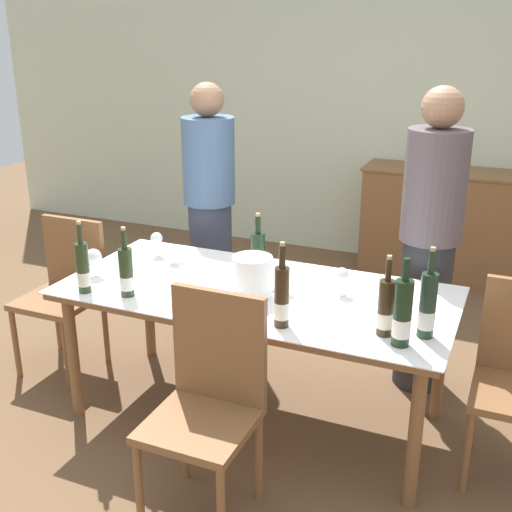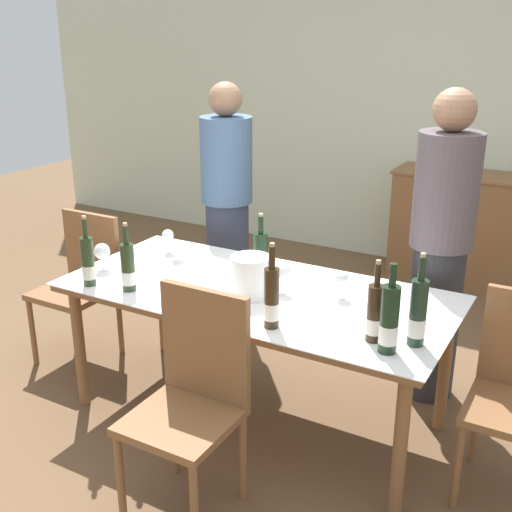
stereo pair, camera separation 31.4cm
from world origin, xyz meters
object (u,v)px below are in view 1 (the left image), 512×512
Objects in this scene: dining_table at (256,302)px; person_guest_left at (429,244)px; wine_bottle_4 at (427,306)px; person_host at (210,213)px; wine_bottle_5 at (126,273)px; wine_glass_2 at (157,240)px; chair_near_front at (209,393)px; wine_glass_4 at (342,276)px; wine_bottle_0 at (83,269)px; wine_bottle_2 at (402,315)px; wine_bottle_3 at (258,258)px; wine_glass_0 at (93,258)px; ice_bucket at (252,276)px; chair_left_end at (66,284)px; wine_bottle_1 at (386,309)px; wine_glass_3 at (176,266)px; wine_glass_1 at (282,272)px; wine_bottle_6 at (282,298)px; sideboard_cabinet at (448,224)px.

person_guest_left reaches higher than dining_table.
person_host reaches higher than wine_bottle_4.
person_host is (-0.13, 1.14, -0.02)m from wine_bottle_5.
chair_near_front reaches higher than wine_glass_2.
wine_bottle_4 is 2.87× the size of wine_glass_4.
wine_bottle_0 is 0.96m from chair_near_front.
wine_bottle_5 reaches higher than wine_glass_4.
wine_bottle_2 is 1.06× the size of wine_bottle_3.
wine_glass_0 is at bearing -100.03° from person_host.
ice_bucket is 0.88m from wine_glass_0.
person_guest_left is (2.01, 0.61, 0.33)m from chair_left_end.
person_host is at bearing 79.97° from wine_glass_0.
chair_near_front is (-0.70, -0.38, -0.32)m from wine_bottle_2.
ice_bucket is 0.54× the size of wine_bottle_2.
wine_bottle_1 is at bearing -18.48° from wine_glass_2.
wine_bottle_4 is (0.16, 0.05, 0.02)m from wine_bottle_1.
wine_glass_3 is 0.16× the size of chair_left_end.
wine_glass_2 is at bearing 166.19° from wine_glass_1.
wine_glass_2 is 1.26m from chair_near_front.
dining_table is 1.18× the size of person_host.
wine_glass_1 is 1.07× the size of wine_glass_2.
wine_bottle_5 is 0.90× the size of wine_bottle_6.
wine_bottle_4 is 1.26m from wine_glass_3.
wine_bottle_1 is 0.44m from wine_bottle_6.
wine_glass_2 is 0.98× the size of wine_glass_3.
wine_bottle_2 is at bearing -47.89° from wine_glass_4.
wine_glass_3 is at bearing -46.07° from wine_glass_2.
wine_bottle_0 reaches higher than wine_bottle_5.
wine_bottle_0 is 2.45× the size of wine_glass_0.
wine_bottle_2 is at bearing -27.46° from wine_bottle_3.
chair_near_front reaches higher than sideboard_cabinet.
wine_bottle_5 is 1.63m from person_guest_left.
wine_bottle_6 is at bearing 1.52° from wine_bottle_0.
sideboard_cabinet is at bearing 75.94° from dining_table.
dining_table is at bearing 10.65° from wine_glass_0.
person_host reaches higher than wine_bottle_1.
person_guest_left is (0.32, 0.58, 0.03)m from wine_glass_4.
wine_bottle_6 is 0.23× the size of person_host.
person_host is at bearing 129.25° from wine_bottle_6.
sideboard_cabinet is at bearing 84.67° from wine_glass_4.
wine_glass_0 is 0.46m from wine_glass_3.
wine_bottle_1 is 0.63m from wine_glass_1.
wine_bottle_3 reaches higher than wine_glass_2.
chair_left_end reaches higher than wine_glass_0.
wine_bottle_3 reaches higher than wine_glass_4.
chair_near_front is (0.63, -0.37, -0.30)m from wine_bottle_5.
wine_bottle_4 is 0.24× the size of person_host.
wine_bottle_4 is at bearing 5.36° from wine_bottle_5.
wine_bottle_3 is 0.96m from person_guest_left.
wine_bottle_1 is at bearing 12.77° from wine_bottle_6.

